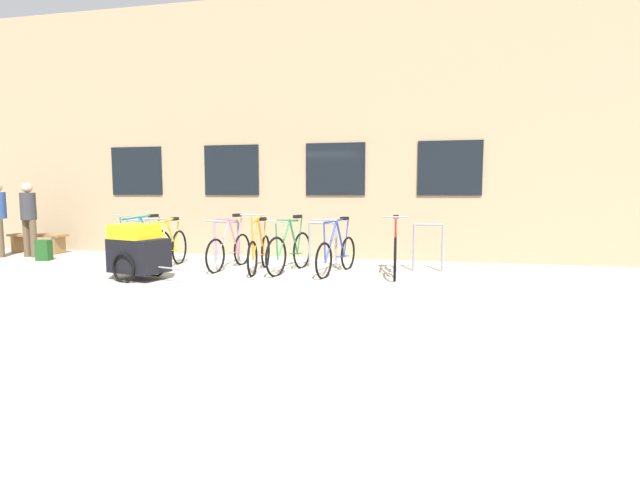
{
  "coord_description": "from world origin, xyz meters",
  "views": [
    {
      "loc": [
        3.08,
        -7.13,
        1.5
      ],
      "look_at": [
        1.2,
        1.6,
        0.57
      ],
      "focal_mm": 26.9,
      "sensor_mm": 36.0,
      "label": 1
    }
  ],
  "objects_px": {
    "bicycle_blue": "(337,253)",
    "bike_trailer": "(138,250)",
    "bicycle_yellow": "(168,248)",
    "wooden_bench": "(38,239)",
    "bicycle_red": "(395,252)",
    "bicycle_pink": "(229,249)",
    "person_browsing": "(29,214)",
    "bicycle_orange": "(259,251)",
    "backpack": "(44,250)",
    "bicycle_teal": "(142,247)",
    "bicycle_green": "(290,251)"
  },
  "relations": [
    {
      "from": "bicycle_teal",
      "to": "bicycle_pink",
      "type": "height_order",
      "value": "bicycle_teal"
    },
    {
      "from": "bicycle_green",
      "to": "wooden_bench",
      "type": "height_order",
      "value": "bicycle_green"
    },
    {
      "from": "bicycle_pink",
      "to": "backpack",
      "type": "bearing_deg",
      "value": 177.97
    },
    {
      "from": "bicycle_blue",
      "to": "person_browsing",
      "type": "bearing_deg",
      "value": 174.69
    },
    {
      "from": "backpack",
      "to": "person_browsing",
      "type": "bearing_deg",
      "value": 141.42
    },
    {
      "from": "wooden_bench",
      "to": "person_browsing",
      "type": "relative_size",
      "value": 0.85
    },
    {
      "from": "bike_trailer",
      "to": "backpack",
      "type": "bearing_deg",
      "value": 154.89
    },
    {
      "from": "bicycle_orange",
      "to": "bicycle_teal",
      "type": "xyz_separation_m",
      "value": [
        -2.44,
        0.04,
        0.02
      ]
    },
    {
      "from": "bicycle_blue",
      "to": "person_browsing",
      "type": "relative_size",
      "value": 1.01
    },
    {
      "from": "bicycle_red",
      "to": "bicycle_teal",
      "type": "distance_m",
      "value": 4.93
    },
    {
      "from": "bicycle_red",
      "to": "bicycle_blue",
      "type": "xyz_separation_m",
      "value": [
        -1.04,
        -0.05,
        -0.03
      ]
    },
    {
      "from": "bicycle_blue",
      "to": "bicycle_yellow",
      "type": "height_order",
      "value": "bicycle_blue"
    },
    {
      "from": "bike_trailer",
      "to": "person_browsing",
      "type": "height_order",
      "value": "person_browsing"
    },
    {
      "from": "bicycle_yellow",
      "to": "bicycle_pink",
      "type": "distance_m",
      "value": 1.19
    },
    {
      "from": "bicycle_red",
      "to": "bicycle_pink",
      "type": "relative_size",
      "value": 1.03
    },
    {
      "from": "bicycle_red",
      "to": "bicycle_blue",
      "type": "distance_m",
      "value": 1.04
    },
    {
      "from": "bicycle_blue",
      "to": "backpack",
      "type": "relative_size",
      "value": 3.81
    },
    {
      "from": "bicycle_red",
      "to": "bicycle_pink",
      "type": "height_order",
      "value": "bicycle_red"
    },
    {
      "from": "bicycle_teal",
      "to": "person_browsing",
      "type": "relative_size",
      "value": 1.06
    },
    {
      "from": "bicycle_green",
      "to": "bicycle_orange",
      "type": "height_order",
      "value": "bicycle_orange"
    },
    {
      "from": "person_browsing",
      "to": "bicycle_orange",
      "type": "bearing_deg",
      "value": -7.39
    },
    {
      "from": "bicycle_yellow",
      "to": "person_browsing",
      "type": "distance_m",
      "value": 3.95
    },
    {
      "from": "bicycle_yellow",
      "to": "wooden_bench",
      "type": "distance_m",
      "value": 4.4
    },
    {
      "from": "wooden_bench",
      "to": "person_browsing",
      "type": "bearing_deg",
      "value": -60.04
    },
    {
      "from": "bicycle_orange",
      "to": "wooden_bench",
      "type": "bearing_deg",
      "value": 167.48
    },
    {
      "from": "bike_trailer",
      "to": "bicycle_green",
      "type": "bearing_deg",
      "value": 28.56
    },
    {
      "from": "wooden_bench",
      "to": "backpack",
      "type": "distance_m",
      "value": 1.46
    },
    {
      "from": "bicycle_green",
      "to": "bicycle_blue",
      "type": "bearing_deg",
      "value": 0.33
    },
    {
      "from": "bicycle_pink",
      "to": "backpack",
      "type": "xyz_separation_m",
      "value": [
        -4.3,
        0.15,
        -0.15
      ]
    },
    {
      "from": "bicycle_red",
      "to": "backpack",
      "type": "height_order",
      "value": "bicycle_red"
    },
    {
      "from": "bicycle_blue",
      "to": "bike_trailer",
      "type": "distance_m",
      "value": 3.42
    },
    {
      "from": "bicycle_yellow",
      "to": "bike_trailer",
      "type": "distance_m",
      "value": 1.19
    },
    {
      "from": "bicycle_red",
      "to": "bicycle_pink",
      "type": "bearing_deg",
      "value": 179.03
    },
    {
      "from": "bicycle_green",
      "to": "wooden_bench",
      "type": "bearing_deg",
      "value": 169.11
    },
    {
      "from": "bicycle_red",
      "to": "bike_trailer",
      "type": "distance_m",
      "value": 4.42
    },
    {
      "from": "bicycle_teal",
      "to": "backpack",
      "type": "distance_m",
      "value": 2.55
    },
    {
      "from": "bicycle_red",
      "to": "person_browsing",
      "type": "height_order",
      "value": "person_browsing"
    },
    {
      "from": "bicycle_orange",
      "to": "bike_trailer",
      "type": "xyz_separation_m",
      "value": [
        -1.73,
        -1.18,
        0.12
      ]
    },
    {
      "from": "bicycle_yellow",
      "to": "backpack",
      "type": "bearing_deg",
      "value": 173.77
    },
    {
      "from": "bicycle_orange",
      "to": "person_browsing",
      "type": "distance_m",
      "value": 5.76
    },
    {
      "from": "bicycle_orange",
      "to": "backpack",
      "type": "relative_size",
      "value": 3.78
    },
    {
      "from": "bicycle_orange",
      "to": "bicycle_red",
      "type": "height_order",
      "value": "bicycle_orange"
    },
    {
      "from": "wooden_bench",
      "to": "bicycle_pink",
      "type": "bearing_deg",
      "value": -12.17
    },
    {
      "from": "bicycle_pink",
      "to": "bike_trailer",
      "type": "height_order",
      "value": "bicycle_pink"
    },
    {
      "from": "backpack",
      "to": "wooden_bench",
      "type": "bearing_deg",
      "value": 127.41
    },
    {
      "from": "bicycle_yellow",
      "to": "person_browsing",
      "type": "relative_size",
      "value": 1.06
    },
    {
      "from": "bicycle_teal",
      "to": "bicycle_red",
      "type": "bearing_deg",
      "value": 1.0
    },
    {
      "from": "bicycle_orange",
      "to": "bicycle_blue",
      "type": "relative_size",
      "value": 0.99
    },
    {
      "from": "backpack",
      "to": "bicycle_red",
      "type": "bearing_deg",
      "value": -10.68
    },
    {
      "from": "bicycle_blue",
      "to": "bicycle_pink",
      "type": "height_order",
      "value": "bicycle_pink"
    }
  ]
}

